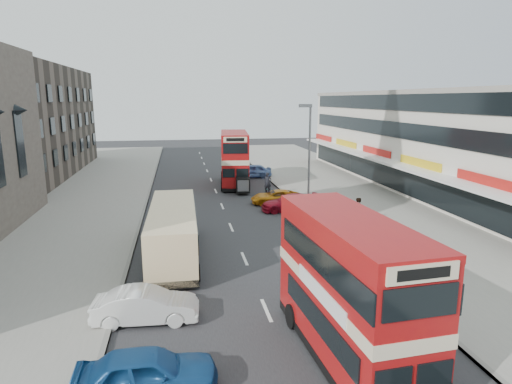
{
  "coord_description": "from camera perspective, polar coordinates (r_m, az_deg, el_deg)",
  "views": [
    {
      "loc": [
        -3.31,
        -14.14,
        8.5
      ],
      "look_at": [
        0.17,
        5.37,
        4.26
      ],
      "focal_mm": 30.59,
      "sensor_mm": 36.0,
      "label": 1
    }
  ],
  "objects": [
    {
      "name": "coach",
      "position": [
        24.24,
        -10.79,
        -4.91
      ],
      "size": [
        2.62,
        9.66,
        2.55
      ],
      "rotation": [
        0.0,
        0.0,
        -0.01
      ],
      "color": "black",
      "rests_on": "ground"
    },
    {
      "name": "kerb_right",
      "position": [
        36.4,
        5.15,
        -1.35
      ],
      "size": [
        0.2,
        90.0,
        0.16
      ],
      "primitive_type": "cube",
      "color": "gray",
      "rests_on": "ground"
    },
    {
      "name": "kerb_left",
      "position": [
        35.27,
        -14.36,
        -2.12
      ],
      "size": [
        0.2,
        90.0,
        0.16
      ],
      "primitive_type": "cube",
      "color": "gray",
      "rests_on": "ground"
    },
    {
      "name": "pavement_right",
      "position": [
        38.35,
        13.69,
        -0.96
      ],
      "size": [
        12.0,
        90.0,
        0.15
      ],
      "primitive_type": "cube",
      "color": "gray",
      "rests_on": "ground"
    },
    {
      "name": "bus_main",
      "position": [
        14.7,
        12.17,
        -12.42
      ],
      "size": [
        2.87,
        8.57,
        4.69
      ],
      "rotation": [
        0.0,
        0.0,
        3.21
      ],
      "color": "black",
      "rests_on": "ground"
    },
    {
      "name": "car_right_b",
      "position": [
        35.88,
        2.68,
        -0.68
      ],
      "size": [
        4.37,
        2.36,
        1.17
      ],
      "primitive_type": "imported",
      "rotation": [
        0.0,
        0.0,
        -1.68
      ],
      "color": "orange",
      "rests_on": "ground"
    },
    {
      "name": "commercial_row",
      "position": [
        43.14,
        22.69,
        6.1
      ],
      "size": [
        9.9,
        46.2,
        9.3
      ],
      "color": "beige",
      "rests_on": "ground"
    },
    {
      "name": "bus_second",
      "position": [
        43.41,
        -2.83,
        4.38
      ],
      "size": [
        3.37,
        9.49,
        5.12
      ],
      "rotation": [
        0.0,
        0.0,
        3.04
      ],
      "color": "black",
      "rests_on": "ground"
    },
    {
      "name": "car_left_front",
      "position": [
        17.94,
        -14.2,
        -14.21
      ],
      "size": [
        4.12,
        1.67,
        1.33
      ],
      "primitive_type": "imported",
      "rotation": [
        0.0,
        0.0,
        1.51
      ],
      "color": "white",
      "rests_on": "ground"
    },
    {
      "name": "street_lamp",
      "position": [
        33.81,
        6.88,
        5.69
      ],
      "size": [
        1.0,
        0.2,
        8.12
      ],
      "color": "slate",
      "rests_on": "ground"
    },
    {
      "name": "car_right_c",
      "position": [
        47.93,
        -0.6,
        2.77
      ],
      "size": [
        4.4,
        1.84,
        1.49
      ],
      "primitive_type": "imported",
      "rotation": [
        0.0,
        0.0,
        -1.59
      ],
      "color": "#5C7DB8",
      "rests_on": "ground"
    },
    {
      "name": "pedestrian_near",
      "position": [
        30.29,
        13.12,
        -2.42
      ],
      "size": [
        0.77,
        0.6,
        1.86
      ],
      "primitive_type": "imported",
      "rotation": [
        0.0,
        0.0,
        3.35
      ],
      "color": "gray",
      "rests_on": "pavement_right"
    },
    {
      "name": "road_surface",
      "position": [
        35.33,
        -4.45,
        -1.87
      ],
      "size": [
        12.0,
        90.0,
        0.01
      ],
      "primitive_type": "cube",
      "color": "#28282B",
      "rests_on": "ground"
    },
    {
      "name": "brick_terrace",
      "position": [
        55.44,
        -30.12,
        7.89
      ],
      "size": [
        14.0,
        28.0,
        12.0
      ],
      "primitive_type": "cube",
      "color": "#66594C",
      "rests_on": "ground"
    },
    {
      "name": "ground",
      "position": [
        16.82,
        2.78,
        -18.28
      ],
      "size": [
        160.0,
        160.0,
        0.0
      ],
      "primitive_type": "plane",
      "color": "#28282B",
      "rests_on": "ground"
    },
    {
      "name": "pavement_left",
      "position": [
        36.22,
        -23.71,
        -2.41
      ],
      "size": [
        12.0,
        90.0,
        0.15
      ],
      "primitive_type": "cube",
      "color": "gray",
      "rests_on": "ground"
    },
    {
      "name": "cyclist",
      "position": [
        38.53,
        1.54,
        0.52
      ],
      "size": [
        0.7,
        1.57,
        2.17
      ],
      "rotation": [
        0.0,
        0.0,
        0.1
      ],
      "color": "gray",
      "rests_on": "ground"
    },
    {
      "name": "car_left_near",
      "position": [
        14.1,
        -14.06,
        -21.89
      ],
      "size": [
        4.15,
        1.73,
        1.4
      ],
      "primitive_type": "imported",
      "rotation": [
        0.0,
        0.0,
        1.59
      ],
      "color": "#194C8B",
      "rests_on": "ground"
    },
    {
      "name": "car_right_a",
      "position": [
        33.71,
        4.51,
        -1.41
      ],
      "size": [
        4.54,
        1.89,
        1.31
      ],
      "primitive_type": "imported",
      "rotation": [
        0.0,
        0.0,
        -1.58
      ],
      "color": "#A91025",
      "rests_on": "ground"
    }
  ]
}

